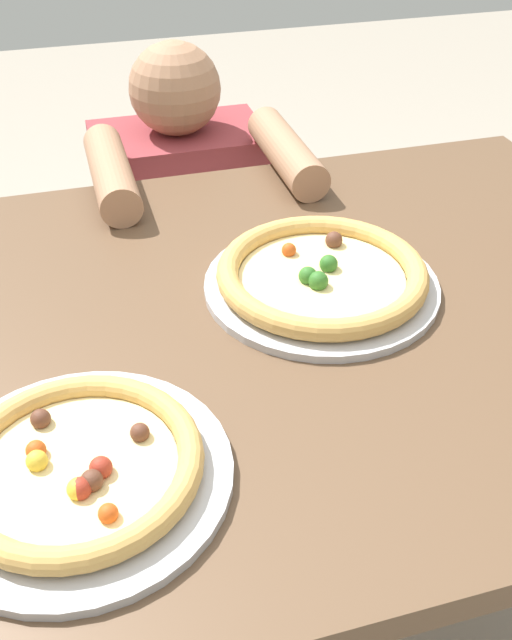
% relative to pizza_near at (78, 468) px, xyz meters
% --- Properties ---
extents(ground_plane, '(8.00, 8.00, 0.00)m').
position_rel_pizza_near_xyz_m(ground_plane, '(0.24, 0.23, -0.77)').
color(ground_plane, '#9E9384').
extents(dining_table, '(1.35, 0.92, 0.75)m').
position_rel_pizza_near_xyz_m(dining_table, '(0.24, 0.23, -0.12)').
color(dining_table, brown).
rests_on(dining_table, ground).
extents(pizza_near, '(0.32, 0.32, 0.04)m').
position_rel_pizza_near_xyz_m(pizza_near, '(0.00, 0.00, 0.00)').
color(pizza_near, '#B7B7BC').
rests_on(pizza_near, dining_table).
extents(pizza_far, '(0.33, 0.33, 0.04)m').
position_rel_pizza_near_xyz_m(pizza_far, '(0.36, 0.27, 0.00)').
color(pizza_far, '#B7B7BC').
rests_on(pizza_far, dining_table).
extents(diner_seated, '(0.39, 0.51, 0.93)m').
position_rel_pizza_near_xyz_m(diner_seated, '(0.28, 0.88, -0.34)').
color(diner_seated, '#333847').
rests_on(diner_seated, ground).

